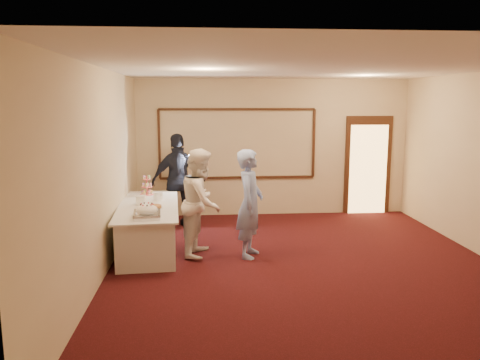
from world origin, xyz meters
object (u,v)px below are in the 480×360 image
Objects in this scene: plate_stack_a at (141,200)px; man at (250,204)px; cupcake_stand at (147,187)px; tart at (154,207)px; pavlova_tray at (147,212)px; woman at (201,202)px; buffet_table at (149,226)px; guest at (179,181)px; plate_stack_b at (158,196)px.

plate_stack_a is 0.11× the size of man.
cupcake_stand is 1.44× the size of tart.
pavlova_tray is 1.80m from cupcake_stand.
cupcake_stand is 0.22× the size of woman.
plate_stack_a is 1.10m from woman.
plate_stack_a is (-0.12, 0.01, 0.46)m from buffet_table.
tart is at bearing -77.99° from cupcake_stand.
guest is at bearing 79.19° from tart.
plate_stack_a is 0.44m from plate_stack_b.
pavlova_tray is 0.58m from tart.
tart is 0.16× the size of woman.
guest reaches higher than plate_stack_a.
plate_stack_b is at bearing 69.55° from buffet_table.
plate_stack_a is 0.10× the size of guest.
man is (1.82, -0.56, 0.03)m from plate_stack_a.
guest is at bearing 72.62° from plate_stack_b.
plate_stack_b is 1.08m from guest.
plate_stack_a is at bearing -125.62° from plate_stack_b.
woman is (0.78, -0.08, 0.09)m from tart.
tart is (0.25, -0.31, -0.05)m from plate_stack_a.
guest is (0.58, 1.39, 0.10)m from plate_stack_a.
pavlova_tray is at bearing -83.42° from cupcake_stand.
plate_stack_b is 0.09× the size of guest.
guest is at bearing 67.38° from plate_stack_a.
woman is at bearing -22.79° from buffet_table.
woman is (0.83, 0.49, 0.02)m from pavlova_tray.
tart is 0.78m from woman.
plate_stack_a is 0.70× the size of tart.
guest reaches higher than cupcake_stand.
pavlova_tray is at bearing -84.56° from buffet_table.
woman is at bearing -51.38° from cupcake_stand.
buffet_table is 1.39× the size of guest.
pavlova_tray is at bearing -95.06° from tart.
pavlova_tray is 0.91m from plate_stack_a.
plate_stack_a is at bearing 48.80° from guest.
cupcake_stand is at bearing 51.31° from woman.
pavlova_tray is at bearing -77.02° from plate_stack_a.
cupcake_stand is at bearing 90.17° from plate_stack_a.
plate_stack_b is (0.05, 1.24, -0.01)m from pavlova_tray.
pavlova_tray is 2.12× the size of tart.
pavlova_tray is at bearing 133.59° from woman.
cupcake_stand is 0.21× the size of guest.
man is (1.82, -1.46, -0.03)m from cupcake_stand.
tart reaches higher than buffet_table.
man is at bearing -38.80° from cupcake_stand.
cupcake_stand is 0.22× the size of man.
man reaches higher than buffet_table.
plate_stack_b is 1.08m from woman.
plate_stack_a is at bearing -89.83° from cupcake_stand.
man is 0.80m from woman.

